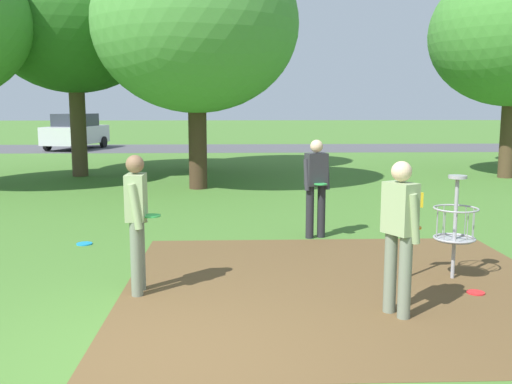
# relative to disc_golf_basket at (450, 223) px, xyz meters

# --- Properties ---
(ground_plane) EXTENTS (160.00, 160.00, 0.00)m
(ground_plane) POSITION_rel_disc_golf_basket_xyz_m (-3.59, -2.36, -0.75)
(ground_plane) COLOR #47752D
(dirt_tee_pad) EXTENTS (5.57, 5.11, 0.01)m
(dirt_tee_pad) POSITION_rel_disc_golf_basket_xyz_m (-1.47, -0.31, -0.75)
(dirt_tee_pad) COLOR brown
(dirt_tee_pad) RESTS_ON ground
(disc_golf_basket) EXTENTS (0.98, 0.58, 1.39)m
(disc_golf_basket) POSITION_rel_disc_golf_basket_xyz_m (0.00, 0.00, 0.00)
(disc_golf_basket) COLOR #9E9EA3
(disc_golf_basket) RESTS_ON ground
(player_foreground_watching) EXTENTS (0.50, 0.44, 1.71)m
(player_foreground_watching) POSITION_rel_disc_golf_basket_xyz_m (-1.45, 2.40, 0.21)
(player_foreground_watching) COLOR #232328
(player_foreground_watching) RESTS_ON ground
(player_throwing) EXTENTS (0.45, 0.49, 1.71)m
(player_throwing) POSITION_rel_disc_golf_basket_xyz_m (-1.07, -1.32, 0.21)
(player_throwing) COLOR slate
(player_throwing) RESTS_ON ground
(player_waiting_right) EXTENTS (0.40, 0.47, 1.71)m
(player_waiting_right) POSITION_rel_disc_golf_basket_xyz_m (-4.04, -0.46, 0.21)
(player_waiting_right) COLOR slate
(player_waiting_right) RESTS_ON ground
(frisbee_by_tee) EXTENTS (0.26, 0.26, 0.02)m
(frisbee_by_tee) POSITION_rel_disc_golf_basket_xyz_m (-5.36, 2.06, -0.74)
(frisbee_by_tee) COLOR #1E93DB
(frisbee_by_tee) RESTS_ON ground
(frisbee_far_right) EXTENTS (0.22, 0.22, 0.02)m
(frisbee_far_right) POSITION_rel_disc_golf_basket_xyz_m (0.11, -0.64, -0.74)
(frisbee_far_right) COLOR red
(frisbee_far_right) RESTS_ON ground
(tree_near_right) EXTENTS (5.49, 5.49, 7.33)m
(tree_near_right) POSITION_rel_disc_golf_basket_xyz_m (-7.89, 11.38, 4.23)
(tree_near_right) COLOR brown
(tree_near_right) RESTS_ON ground
(tree_mid_left) EXTENTS (5.49, 5.49, 6.74)m
(tree_mid_left) POSITION_rel_disc_golf_basket_xyz_m (-3.86, 8.41, 3.64)
(tree_mid_left) COLOR #422D1E
(tree_mid_left) RESTS_ON ground
(tree_mid_center) EXTENTS (5.28, 5.28, 7.30)m
(tree_mid_center) POSITION_rel_disc_golf_basket_xyz_m (-4.15, 13.03, 4.28)
(tree_mid_center) COLOR brown
(tree_mid_center) RESTS_ON ground
(tree_mid_right) EXTENTS (3.47, 3.47, 5.77)m
(tree_mid_right) POSITION_rel_disc_golf_basket_xyz_m (7.54, 14.17, 3.50)
(tree_mid_right) COLOR brown
(tree_mid_right) RESTS_ON ground
(parking_lot_strip) EXTENTS (36.00, 6.00, 0.01)m
(parking_lot_strip) POSITION_rel_disc_golf_basket_xyz_m (-3.59, 23.15, -0.75)
(parking_lot_strip) COLOR #4C4C51
(parking_lot_strip) RESTS_ON ground
(parked_car_leftmost) EXTENTS (2.66, 4.49, 1.84)m
(parked_car_leftmost) POSITION_rel_disc_golf_basket_xyz_m (-11.11, 22.77, 0.17)
(parked_car_leftmost) COLOR silver
(parked_car_leftmost) RESTS_ON ground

